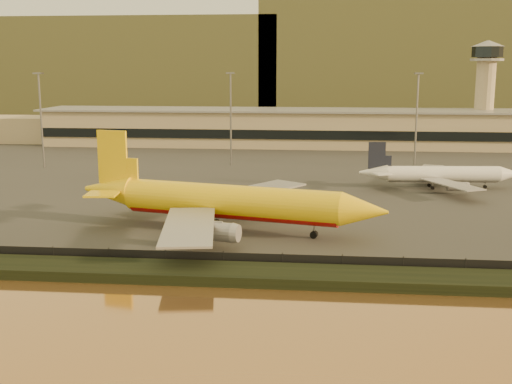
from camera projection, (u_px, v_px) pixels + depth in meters
ground at (223, 243)px, 100.18m from camera, size 900.00×900.00×0.00m
embankment at (204, 273)px, 83.45m from camera, size 320.00×7.00×1.40m
tarmac at (271, 158)px, 192.91m from camera, size 320.00×220.00×0.20m
perimeter_fence at (209, 260)px, 87.24m from camera, size 300.00×0.05×2.20m
terminal_building at (236, 128)px, 223.00m from camera, size 202.00×25.00×12.60m
control_tower at (485, 83)px, 216.98m from camera, size 11.20×11.20×35.50m
apron_light_masts at (322, 111)px, 168.90m from camera, size 152.20×12.20×25.40m
distant_hills at (269, 60)px, 428.15m from camera, size 470.00×160.00×70.00m
dhl_cargo_jet at (226, 202)px, 106.38m from camera, size 53.43×51.38×16.09m
white_narrowbody_jet at (440, 175)px, 143.86m from camera, size 36.38×35.38×10.45m
gse_vehicle_yellow at (311, 202)px, 126.11m from camera, size 3.64×1.79×1.60m
gse_vehicle_white at (210, 194)px, 133.69m from camera, size 3.97×2.14×1.71m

